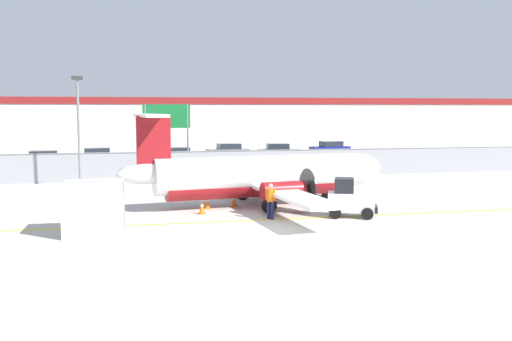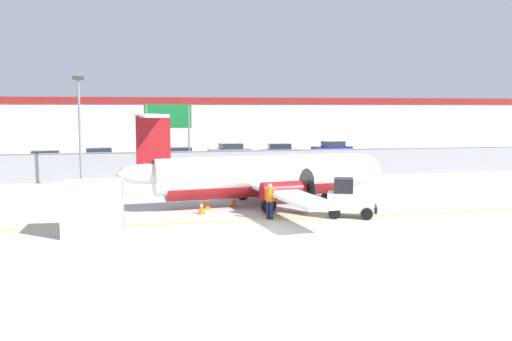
{
  "view_description": "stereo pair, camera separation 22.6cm",
  "coord_description": "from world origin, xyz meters",
  "px_view_note": "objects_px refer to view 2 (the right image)",
  "views": [
    {
      "loc": [
        -6.14,
        -23.58,
        5.2
      ],
      "look_at": [
        0.48,
        6.82,
        1.8
      ],
      "focal_mm": 40.0,
      "sensor_mm": 36.0,
      "label": 1
    },
    {
      "loc": [
        -5.92,
        -23.63,
        5.2
      ],
      "look_at": [
        0.48,
        6.82,
        1.8
      ],
      "focal_mm": 40.0,
      "sensor_mm": 36.0,
      "label": 2
    }
  ],
  "objects_px": {
    "parked_car_4": "(280,151)",
    "traffic_cone_near_left": "(207,203)",
    "ground_crew_worker": "(270,199)",
    "parked_car_5": "(332,149)",
    "parked_car_0": "(44,160)",
    "highway_sign": "(168,122)",
    "commuter_airplane": "(265,176)",
    "parked_car_1": "(100,157)",
    "apron_light_pole": "(80,122)",
    "baggage_tug": "(350,199)",
    "traffic_cone_far_left": "(201,208)",
    "traffic_cone_near_right": "(234,200)",
    "parked_car_2": "(178,156)",
    "traffic_cone_far_right": "(347,202)",
    "cargo_container": "(93,208)",
    "parked_car_3": "(230,151)"
  },
  "relations": [
    {
      "from": "traffic_cone_near_right",
      "to": "baggage_tug",
      "type": "bearing_deg",
      "value": -39.93
    },
    {
      "from": "ground_crew_worker",
      "to": "parked_car_4",
      "type": "bearing_deg",
      "value": -150.53
    },
    {
      "from": "traffic_cone_far_left",
      "to": "parked_car_1",
      "type": "distance_m",
      "value": 25.76
    },
    {
      "from": "traffic_cone_far_left",
      "to": "highway_sign",
      "type": "height_order",
      "value": "highway_sign"
    },
    {
      "from": "traffic_cone_near_left",
      "to": "parked_car_4",
      "type": "height_order",
      "value": "parked_car_4"
    },
    {
      "from": "traffic_cone_far_left",
      "to": "parked_car_5",
      "type": "height_order",
      "value": "parked_car_5"
    },
    {
      "from": "baggage_tug",
      "to": "traffic_cone_near_left",
      "type": "relative_size",
      "value": 4.01
    },
    {
      "from": "ground_crew_worker",
      "to": "parked_car_0",
      "type": "distance_m",
      "value": 28.05
    },
    {
      "from": "parked_car_5",
      "to": "parked_car_2",
      "type": "bearing_deg",
      "value": 13.67
    },
    {
      "from": "apron_light_pole",
      "to": "traffic_cone_far_right",
      "type": "bearing_deg",
      "value": -36.48
    },
    {
      "from": "parked_car_4",
      "to": "highway_sign",
      "type": "relative_size",
      "value": 0.79
    },
    {
      "from": "traffic_cone_far_right",
      "to": "parked_car_2",
      "type": "distance_m",
      "value": 24.92
    },
    {
      "from": "parked_car_0",
      "to": "parked_car_2",
      "type": "bearing_deg",
      "value": -175.97
    },
    {
      "from": "baggage_tug",
      "to": "parked_car_1",
      "type": "height_order",
      "value": "baggage_tug"
    },
    {
      "from": "baggage_tug",
      "to": "parked_car_1",
      "type": "bearing_deg",
      "value": 136.55
    },
    {
      "from": "baggage_tug",
      "to": "parked_car_2",
      "type": "xyz_separation_m",
      "value": [
        -6.3,
        26.42,
        0.04
      ]
    },
    {
      "from": "ground_crew_worker",
      "to": "parked_car_1",
      "type": "xyz_separation_m",
      "value": [
        -9.27,
        27.02,
        -0.06
      ]
    },
    {
      "from": "commuter_airplane",
      "to": "highway_sign",
      "type": "distance_m",
      "value": 15.39
    },
    {
      "from": "parked_car_0",
      "to": "parked_car_2",
      "type": "xyz_separation_m",
      "value": [
        11.25,
        1.7,
        0.0
      ]
    },
    {
      "from": "parked_car_1",
      "to": "traffic_cone_far_left",
      "type": "bearing_deg",
      "value": -79.71
    },
    {
      "from": "ground_crew_worker",
      "to": "parked_car_5",
      "type": "relative_size",
      "value": 0.39
    },
    {
      "from": "traffic_cone_near_left",
      "to": "traffic_cone_near_right",
      "type": "relative_size",
      "value": 1.0
    },
    {
      "from": "parked_car_1",
      "to": "parked_car_5",
      "type": "distance_m",
      "value": 24.34
    },
    {
      "from": "parked_car_1",
      "to": "parked_car_2",
      "type": "height_order",
      "value": "same"
    },
    {
      "from": "traffic_cone_near_left",
      "to": "baggage_tug",
      "type": "bearing_deg",
      "value": -29.9
    },
    {
      "from": "traffic_cone_near_left",
      "to": "parked_car_5",
      "type": "bearing_deg",
      "value": 59.45
    },
    {
      "from": "parked_car_4",
      "to": "traffic_cone_near_left",
      "type": "bearing_deg",
      "value": -106.98
    },
    {
      "from": "traffic_cone_near_right",
      "to": "apron_light_pole",
      "type": "relative_size",
      "value": 0.09
    },
    {
      "from": "traffic_cone_far_left",
      "to": "highway_sign",
      "type": "distance_m",
      "value": 16.75
    },
    {
      "from": "traffic_cone_near_left",
      "to": "apron_light_pole",
      "type": "distance_m",
      "value": 12.51
    },
    {
      "from": "baggage_tug",
      "to": "ground_crew_worker",
      "type": "relative_size",
      "value": 1.51
    },
    {
      "from": "traffic_cone_far_right",
      "to": "parked_car_2",
      "type": "xyz_separation_m",
      "value": [
        -7.13,
        23.87,
        0.58
      ]
    },
    {
      "from": "commuter_airplane",
      "to": "parked_car_5",
      "type": "bearing_deg",
      "value": 57.26
    },
    {
      "from": "ground_crew_worker",
      "to": "parked_car_5",
      "type": "bearing_deg",
      "value": -159.42
    },
    {
      "from": "parked_car_4",
      "to": "apron_light_pole",
      "type": "distance_m",
      "value": 24.61
    },
    {
      "from": "ground_crew_worker",
      "to": "parked_car_2",
      "type": "relative_size",
      "value": 0.4
    },
    {
      "from": "traffic_cone_near_right",
      "to": "apron_light_pole",
      "type": "bearing_deg",
      "value": 133.56
    },
    {
      "from": "parked_car_2",
      "to": "ground_crew_worker",
      "type": "bearing_deg",
      "value": 93.94
    },
    {
      "from": "commuter_airplane",
      "to": "parked_car_1",
      "type": "bearing_deg",
      "value": 106.19
    },
    {
      "from": "baggage_tug",
      "to": "parked_car_0",
      "type": "height_order",
      "value": "baggage_tug"
    },
    {
      "from": "parked_car_4",
      "to": "apron_light_pole",
      "type": "bearing_deg",
      "value": -131.61
    },
    {
      "from": "traffic_cone_far_left",
      "to": "traffic_cone_far_right",
      "type": "bearing_deg",
      "value": 2.1
    },
    {
      "from": "parked_car_0",
      "to": "parked_car_4",
      "type": "height_order",
      "value": "same"
    },
    {
      "from": "parked_car_0",
      "to": "highway_sign",
      "type": "bearing_deg",
      "value": 143.76
    },
    {
      "from": "cargo_container",
      "to": "traffic_cone_near_right",
      "type": "relative_size",
      "value": 3.82
    },
    {
      "from": "parked_car_4",
      "to": "apron_light_pole",
      "type": "xyz_separation_m",
      "value": [
        -17.75,
        -16.71,
        3.41
      ]
    },
    {
      "from": "parked_car_1",
      "to": "highway_sign",
      "type": "bearing_deg",
      "value": -61.09
    },
    {
      "from": "commuter_airplane",
      "to": "cargo_container",
      "type": "relative_size",
      "value": 6.58
    },
    {
      "from": "highway_sign",
      "to": "parked_car_3",
      "type": "bearing_deg",
      "value": 61.56
    },
    {
      "from": "baggage_tug",
      "to": "parked_car_1",
      "type": "relative_size",
      "value": 0.6
    }
  ]
}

